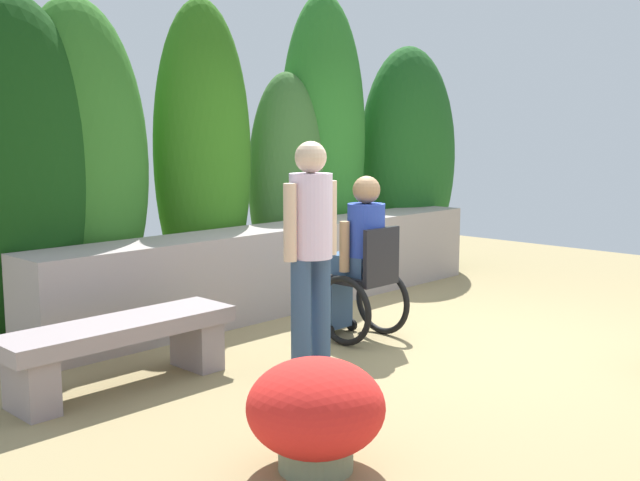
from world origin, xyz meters
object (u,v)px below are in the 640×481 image
object	(u,v)px
person_standing_companion	(311,241)
flower_pot_terracotta_by_wall	(316,413)
person_in_wheelchair	(361,264)
stone_bench	(121,342)

from	to	relation	value
person_standing_companion	flower_pot_terracotta_by_wall	xyz separation A→B (m)	(-1.13, -1.14, -0.63)
person_standing_companion	flower_pot_terracotta_by_wall	world-z (taller)	person_standing_companion
person_in_wheelchair	person_standing_companion	bearing A→B (deg)	-151.76
person_in_wheelchair	flower_pot_terracotta_by_wall	xyz separation A→B (m)	(-1.98, -1.42, -0.33)
stone_bench	person_standing_companion	size ratio (longest dim) A/B	0.99
person_in_wheelchair	person_standing_companion	size ratio (longest dim) A/B	0.83
flower_pot_terracotta_by_wall	person_standing_companion	bearing A→B (deg)	45.26
stone_bench	person_standing_companion	xyz separation A→B (m)	(1.14, -0.63, 0.62)
person_standing_companion	flower_pot_terracotta_by_wall	size ratio (longest dim) A/B	2.32
stone_bench	person_standing_companion	world-z (taller)	person_standing_companion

